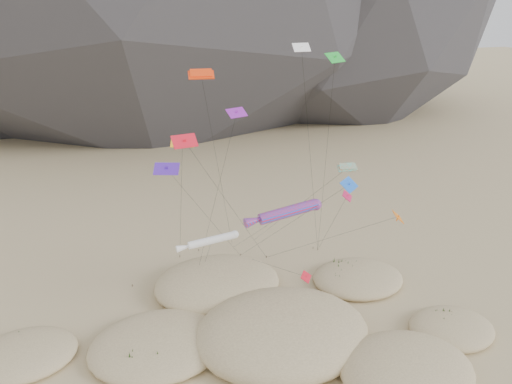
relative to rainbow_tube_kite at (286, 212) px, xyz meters
The scene contains 9 objects.
ground 17.68m from the rainbow_tube_kite, 109.70° to the right, with size 500.00×500.00×0.00m, color #CCB789.
dunes 15.00m from the rainbow_tube_kite, 125.78° to the right, with size 50.90×36.94×4.56m.
dune_grass 14.63m from the rainbow_tube_kite, 117.86° to the right, with size 44.09×28.14×1.59m.
kite_stakes 14.26m from the rainbow_tube_kite, 111.94° to the left, with size 24.94×7.35×0.30m.
rainbow_tube_kite is the anchor object (origin of this frame).
white_tube_kite 9.16m from the rainbow_tube_kite, 169.31° to the right, with size 6.64×10.56×9.67m.
orange_parafoil 16.91m from the rainbow_tube_kite, 161.05° to the left, with size 6.95×11.95×25.64m.
multi_parafoil 8.66m from the rainbow_tube_kite, 43.63° to the right, with size 5.09×19.17×16.95m.
delta_kites 8.68m from the rainbow_tube_kite, 130.45° to the right, with size 24.28×22.28×27.81m.
Camera 1 is at (-12.94, -33.05, 32.40)m, focal length 35.00 mm.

